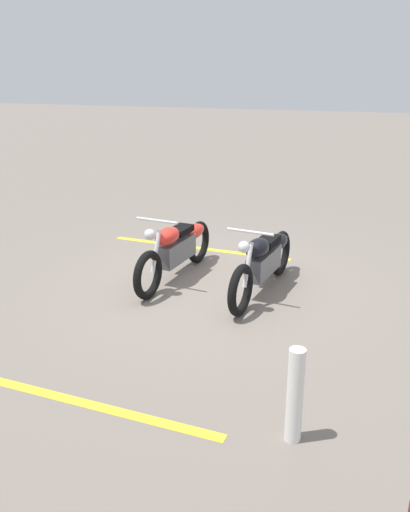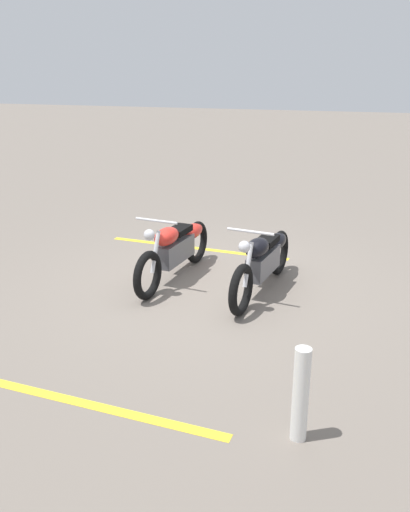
% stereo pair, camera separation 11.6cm
% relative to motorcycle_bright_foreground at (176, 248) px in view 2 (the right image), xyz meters
% --- Properties ---
extents(ground_plane, '(60.00, 60.00, 0.00)m').
position_rel_motorcycle_bright_foreground_xyz_m(ground_plane, '(0.13, 0.66, -0.46)').
color(ground_plane, slate).
extents(motorcycle_bright_foreground, '(2.22, 0.62, 1.04)m').
position_rel_motorcycle_bright_foreground_xyz_m(motorcycle_bright_foreground, '(0.00, 0.00, 0.00)').
color(motorcycle_bright_foreground, black).
rests_on(motorcycle_bright_foreground, ground).
extents(motorcycle_dark_foreground, '(2.22, 0.64, 1.04)m').
position_rel_motorcycle_bright_foreground_xyz_m(motorcycle_dark_foreground, '(0.14, 1.32, 0.00)').
color(motorcycle_dark_foreground, black).
rests_on(motorcycle_dark_foreground, ground).
extents(bollard_post, '(0.14, 0.14, 0.86)m').
position_rel_motorcycle_bright_foreground_xyz_m(bollard_post, '(3.22, 2.19, -0.03)').
color(bollard_post, white).
rests_on(bollard_post, ground).
extents(parking_stripe_near, '(0.39, 3.20, 0.01)m').
position_rel_motorcycle_bright_foreground_xyz_m(parking_stripe_near, '(-1.37, -0.09, -0.46)').
color(parking_stripe_near, yellow).
rests_on(parking_stripe_near, ground).
extents(parking_stripe_mid, '(0.39, 3.20, 0.01)m').
position_rel_motorcycle_bright_foreground_xyz_m(parking_stripe_mid, '(3.26, 0.05, -0.46)').
color(parking_stripe_mid, yellow).
rests_on(parking_stripe_mid, ground).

